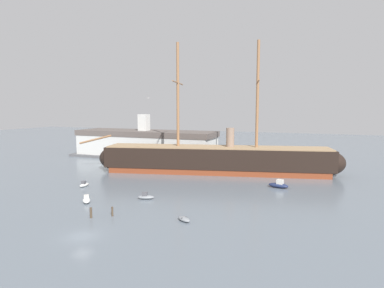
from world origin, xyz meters
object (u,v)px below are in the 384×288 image
motorboat_mid_left (84,184)px  sailboat_far_right (326,176)px  dinghy_foreground_right (184,219)px  motorboat_foreground_left (86,200)px  dockside_warehouse_left (146,144)px  motorboat_alongside_stern (279,185)px  tall_ship (216,159)px  seagull_in_flight (148,98)px  mooring_piling_nearest (112,211)px  motorboat_distant_centre (219,162)px  mooring_piling_left_pair (91,213)px  motorboat_near_centre (146,197)px

motorboat_mid_left → sailboat_far_right: bearing=29.9°
dinghy_foreground_right → sailboat_far_right: size_ratio=0.52×
motorboat_foreground_left → dockside_warehouse_left: 56.06m
dinghy_foreground_right → motorboat_alongside_stern: bearing=67.4°
tall_ship → seagull_in_flight: size_ratio=52.22×
motorboat_mid_left → mooring_piling_nearest: 23.05m
motorboat_alongside_stern → motorboat_distant_centre: 32.87m
seagull_in_flight → mooring_piling_left_pair: bearing=-85.8°
motorboat_mid_left → mooring_piling_left_pair: 22.50m
sailboat_far_right → motorboat_distant_centre: sailboat_far_right is taller
tall_ship → motorboat_near_centre: (-5.32, -29.40, -3.25)m
motorboat_foreground_left → motorboat_near_centre: bearing=32.8°
dinghy_foreground_right → motorboat_near_centre: bearing=142.9°
motorboat_alongside_stern → seagull_in_flight: seagull_in_flight is taller
motorboat_distant_centre → mooring_piling_nearest: bearing=-92.0°
tall_ship → dinghy_foreground_right: tall_ship is taller
motorboat_foreground_left → sailboat_far_right: (41.92, 39.02, -0.00)m
tall_ship → motorboat_alongside_stern: bearing=-32.0°
tall_ship → dockside_warehouse_left: (-31.46, 17.95, 0.99)m
motorboat_foreground_left → mooring_piling_left_pair: mooring_piling_left_pair is taller
tall_ship → seagull_in_flight: tall_ship is taller
motorboat_near_centre → dockside_warehouse_left: dockside_warehouse_left is taller
mooring_piling_nearest → seagull_in_flight: seagull_in_flight is taller
motorboat_distant_centre → seagull_in_flight: bearing=-100.5°
motorboat_mid_left → mooring_piling_left_pair: mooring_piling_left_pair is taller
motorboat_foreground_left → dockside_warehouse_left: bearing=107.6°
motorboat_foreground_left → motorboat_distant_centre: motorboat_distant_centre is taller
motorboat_near_centre → motorboat_alongside_stern: 29.40m
motorboat_foreground_left → motorboat_mid_left: (-8.63, 9.96, -0.03)m
dinghy_foreground_right → dockside_warehouse_left: bearing=123.9°
sailboat_far_right → motorboat_foreground_left: bearing=-137.1°
dockside_warehouse_left → mooring_piling_nearest: bearing=-65.9°
mooring_piling_left_pair → seagull_in_flight: bearing=94.2°
motorboat_foreground_left → motorboat_mid_left: size_ratio=1.08×
motorboat_distant_centre → dockside_warehouse_left: bearing=172.2°
motorboat_mid_left → seagull_in_flight: seagull_in_flight is taller
sailboat_far_right → motorboat_distant_centre: 32.70m
tall_ship → sailboat_far_right: tall_ship is taller
motorboat_foreground_left → sailboat_far_right: sailboat_far_right is taller
motorboat_mid_left → mooring_piling_left_pair: bearing=-48.2°
motorboat_distant_centre → dockside_warehouse_left: 28.44m
motorboat_foreground_left → dinghy_foreground_right: 21.01m
seagull_in_flight → dinghy_foreground_right: bearing=-49.1°
tall_ship → motorboat_alongside_stern: tall_ship is taller
dinghy_foreground_right → mooring_piling_left_pair: size_ratio=1.71×
mooring_piling_left_pair → dockside_warehouse_left: dockside_warehouse_left is taller
tall_ship → mooring_piling_left_pair: bearing=-101.0°
mooring_piling_nearest → motorboat_distant_centre: bearing=88.0°
dinghy_foreground_right → motorboat_distant_centre: 53.25m
mooring_piling_nearest → seagull_in_flight: (-4.32, 20.58, 18.86)m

